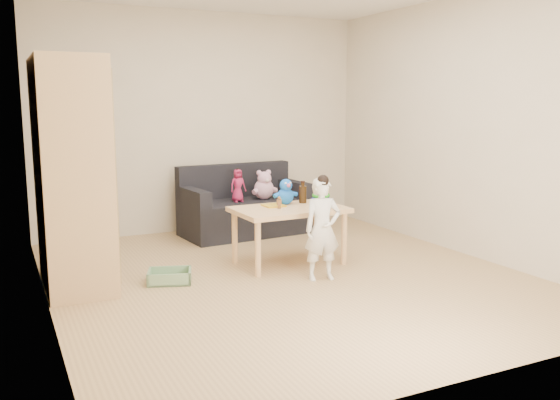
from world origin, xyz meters
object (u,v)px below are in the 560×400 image
wardrobe (72,174)px  sofa (245,217)px  toddler (322,231)px  play_table (289,236)px

wardrobe → sofa: size_ratio=1.31×
wardrobe → sofa: bearing=30.4°
wardrobe → sofa: 2.49m
toddler → wardrobe: bearing=168.0°
wardrobe → play_table: (1.93, -0.18, -0.68)m
sofa → play_table: play_table is taller
wardrobe → toddler: wardrobe is taller
sofa → toddler: toddler is taller
sofa → toddler: bearing=-97.7°
sofa → play_table: bearing=-99.9°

